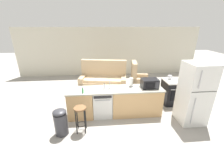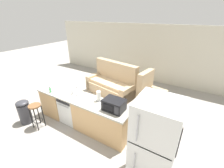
{
  "view_description": "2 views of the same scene",
  "coord_description": "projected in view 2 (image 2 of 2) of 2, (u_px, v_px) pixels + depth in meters",
  "views": [
    {
      "loc": [
        -0.34,
        -4.16,
        2.74
      ],
      "look_at": [
        0.09,
        0.5,
        0.86
      ],
      "focal_mm": 24.0,
      "sensor_mm": 36.0,
      "label": 1
    },
    {
      "loc": [
        2.72,
        -2.56,
        2.98
      ],
      "look_at": [
        0.66,
        0.8,
        1.12
      ],
      "focal_mm": 24.0,
      "sensor_mm": 36.0,
      "label": 2
    }
  ],
  "objects": [
    {
      "name": "refrigerator",
      "position": [
        154.0,
        145.0,
        2.61
      ],
      "size": [
        0.72,
        0.73,
        1.8
      ],
      "color": "silver",
      "rests_on": "ground_plane"
    },
    {
      "name": "trash_bin",
      "position": [
        24.0,
        112.0,
        4.39
      ],
      "size": [
        0.35,
        0.35,
        0.74
      ],
      "color": "#333338",
      "rests_on": "ground_plane"
    },
    {
      "name": "wall_back",
      "position": [
        143.0,
        53.0,
        7.08
      ],
      "size": [
        10.0,
        0.06,
        2.6
      ],
      "color": "beige",
      "rests_on": "ground_plane"
    },
    {
      "name": "dishwasher",
      "position": [
        72.0,
        108.0,
        4.47
      ],
      "size": [
        0.58,
        0.61,
        0.84
      ],
      "color": "silver",
      "rests_on": "ground_plane"
    },
    {
      "name": "sink_faucet",
      "position": [
        77.0,
        91.0,
        4.14
      ],
      "size": [
        0.07,
        0.18,
        0.3
      ],
      "color": "silver",
      "rests_on": "kitchen_counter"
    },
    {
      "name": "ground_plane",
      "position": [
        80.0,
        122.0,
        4.53
      ],
      "size": [
        24.0,
        24.0,
        0.0
      ],
      "primitive_type": "plane",
      "color": "gray"
    },
    {
      "name": "bar_stool",
      "position": [
        36.0,
        111.0,
        4.13
      ],
      "size": [
        0.32,
        0.32,
        0.74
      ],
      "color": "brown",
      "rests_on": "ground_plane"
    },
    {
      "name": "soap_bottle",
      "position": [
        72.0,
        92.0,
        4.23
      ],
      "size": [
        0.06,
        0.06,
        0.18
      ],
      "color": "silver",
      "rests_on": "kitchen_counter"
    },
    {
      "name": "kettle",
      "position": [
        163.0,
        105.0,
        3.6
      ],
      "size": [
        0.21,
        0.17,
        0.19
      ],
      "color": "#B2B2B7",
      "rests_on": "stove_range"
    },
    {
      "name": "stove_range",
      "position": [
        165.0,
        128.0,
        3.65
      ],
      "size": [
        0.76,
        0.68,
        0.9
      ],
      "color": "black",
      "rests_on": "ground_plane"
    },
    {
      "name": "paper_towel_roll",
      "position": [
        99.0,
        96.0,
        3.88
      ],
      "size": [
        0.14,
        0.14,
        0.28
      ],
      "color": "#4C4C51",
      "rests_on": "kitchen_counter"
    },
    {
      "name": "kitchen_counter",
      "position": [
        85.0,
        113.0,
        4.24
      ],
      "size": [
        2.94,
        0.66,
        0.9
      ],
      "color": "tan",
      "rests_on": "ground_plane"
    },
    {
      "name": "armchair",
      "position": [
        149.0,
        95.0,
        5.33
      ],
      "size": [
        0.92,
        0.96,
        1.2
      ],
      "color": "tan",
      "rests_on": "ground_plane"
    },
    {
      "name": "couch",
      "position": [
        112.0,
        84.0,
        6.08
      ],
      "size": [
        2.13,
        1.24,
        1.27
      ],
      "color": "tan",
      "rests_on": "ground_plane"
    },
    {
      "name": "microwave",
      "position": [
        114.0,
        105.0,
        3.51
      ],
      "size": [
        0.5,
        0.37,
        0.28
      ],
      "color": "black",
      "rests_on": "kitchen_counter"
    },
    {
      "name": "dish_soap_bottle",
      "position": [
        50.0,
        90.0,
        4.33
      ],
      "size": [
        0.06,
        0.06,
        0.18
      ],
      "color": "#4CB266",
      "rests_on": "kitchen_counter"
    }
  ]
}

